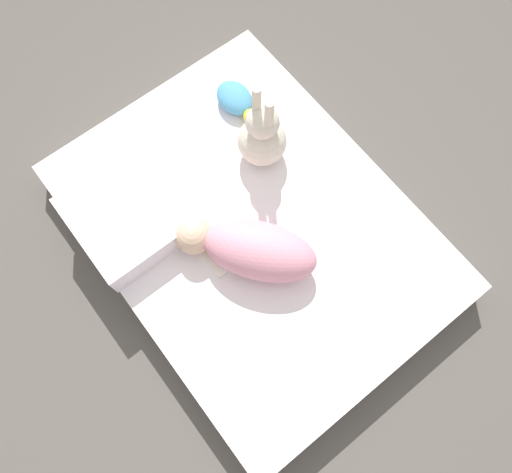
# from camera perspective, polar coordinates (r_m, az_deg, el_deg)

# --- Properties ---
(ground_plane) EXTENTS (12.00, 12.00, 0.00)m
(ground_plane) POSITION_cam_1_polar(r_m,az_deg,el_deg) (1.96, -0.37, -0.08)
(ground_plane) COLOR #514C47
(bed_mattress) EXTENTS (1.40, 1.04, 0.15)m
(bed_mattress) POSITION_cam_1_polar(r_m,az_deg,el_deg) (1.89, -0.39, 0.64)
(bed_mattress) COLOR white
(bed_mattress) RESTS_ON ground_plane
(burp_cloth) EXTENTS (0.24, 0.14, 0.02)m
(burp_cloth) POSITION_cam_1_polar(r_m,az_deg,el_deg) (1.79, -4.64, -0.48)
(burp_cloth) COLOR white
(burp_cloth) RESTS_ON bed_mattress
(swaddled_baby) EXTENTS (0.47, 0.41, 0.18)m
(swaddled_baby) POSITION_cam_1_polar(r_m,az_deg,el_deg) (1.70, -0.69, -1.39)
(swaddled_baby) COLOR pink
(swaddled_baby) RESTS_ON bed_mattress
(pillow) EXTENTS (0.39, 0.32, 0.11)m
(pillow) POSITION_cam_1_polar(r_m,az_deg,el_deg) (1.83, -15.01, 1.87)
(pillow) COLOR white
(pillow) RESTS_ON bed_mattress
(bunny_plush) EXTENTS (0.18, 0.18, 0.38)m
(bunny_plush) POSITION_cam_1_polar(r_m,az_deg,el_deg) (1.83, 0.71, 11.37)
(bunny_plush) COLOR beige
(bunny_plush) RESTS_ON bed_mattress
(turtle_plush) EXTENTS (0.21, 0.12, 0.08)m
(turtle_plush) POSITION_cam_1_polar(r_m,az_deg,el_deg) (2.02, -2.31, 15.38)
(turtle_plush) COLOR #4C99C6
(turtle_plush) RESTS_ON bed_mattress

